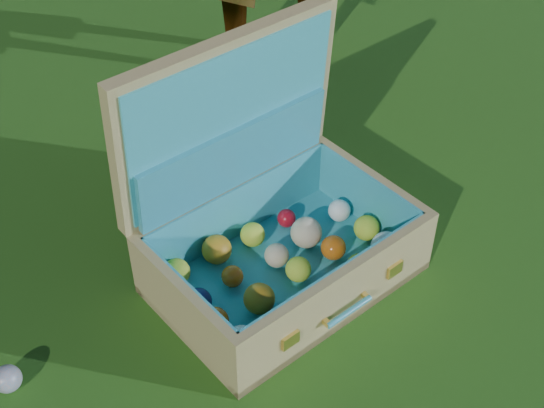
# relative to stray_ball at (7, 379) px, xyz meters

# --- Properties ---
(ground) EXTENTS (60.00, 60.00, 0.00)m
(ground) POSITION_rel_stray_ball_xyz_m (0.59, 0.13, -0.03)
(ground) COLOR #215114
(ground) RESTS_ON ground
(stray_ball) EXTENTS (0.06, 0.06, 0.06)m
(stray_ball) POSITION_rel_stray_ball_xyz_m (0.00, 0.00, 0.00)
(stray_ball) COLOR teal
(stray_ball) RESTS_ON ground
(suitcase) EXTENTS (0.69, 0.58, 0.57)m
(suitcase) POSITION_rel_stray_ball_xyz_m (0.63, 0.12, 0.13)
(suitcase) COLOR tan
(suitcase) RESTS_ON ground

